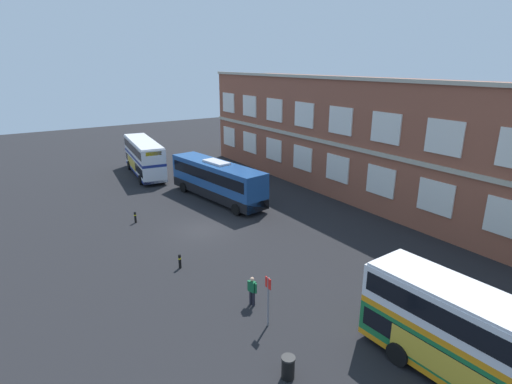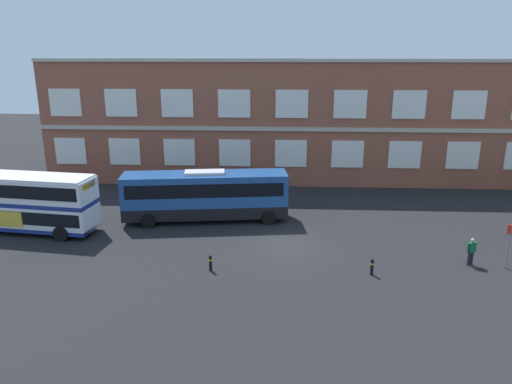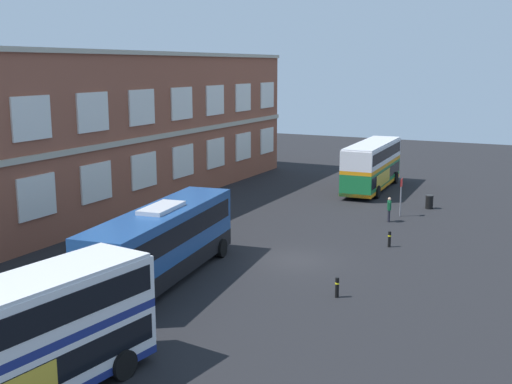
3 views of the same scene
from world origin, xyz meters
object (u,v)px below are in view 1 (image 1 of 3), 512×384
double_decker_near (144,157)px  waiting_passenger (252,290)px  double_decker_middle (497,353)px  bus_stand_flag (268,297)px  station_litter_bin (288,367)px  safety_bollard_east (180,261)px  safety_bollard_west (135,217)px  touring_coach (217,180)px

double_decker_near → waiting_passenger: double_decker_near is taller
waiting_passenger → double_decker_middle: bearing=22.0°
bus_stand_flag → station_litter_bin: bearing=-21.7°
double_decker_middle → safety_bollard_east: (-16.64, -5.90, -1.66)m
safety_bollard_east → double_decker_near: bearing=166.3°
bus_stand_flag → safety_bollard_west: size_ratio=2.84×
double_decker_middle → bus_stand_flag: double_decker_middle is taller
station_litter_bin → bus_stand_flag: bearing=158.3°
double_decker_middle → safety_bollard_west: bearing=-167.2°
double_decker_near → safety_bollard_west: (14.27, -5.70, -1.66)m
waiting_passenger → safety_bollard_west: 15.40m
touring_coach → safety_bollard_east: 13.85m
double_decker_middle → touring_coach: double_decker_middle is taller
station_litter_bin → safety_bollard_west: size_ratio=1.08×
double_decker_near → safety_bollard_east: bearing=-13.7°
bus_stand_flag → station_litter_bin: size_ratio=2.62×
double_decker_near → bus_stand_flag: double_decker_near is taller
waiting_passenger → safety_bollard_west: bearing=-174.0°
touring_coach → waiting_passenger: (16.88, -6.91, -0.98)m
double_decker_near → touring_coach: bearing=12.5°
double_decker_middle → safety_bollard_west: 26.59m
double_decker_middle → touring_coach: bearing=174.5°
double_decker_middle → safety_bollard_east: size_ratio=11.69×
double_decker_middle → bus_stand_flag: size_ratio=4.11×
waiting_passenger → station_litter_bin: (5.33, -1.66, -0.41)m
safety_bollard_east → bus_stand_flag: bearing=9.3°
safety_bollard_east → waiting_passenger: bearing=15.0°
double_decker_middle → touring_coach: (-27.45, 2.64, -0.24)m
touring_coach → bus_stand_flag: bearing=-21.0°
waiting_passenger → safety_bollard_east: bearing=-165.0°
waiting_passenger → touring_coach: bearing=157.7°
double_decker_near → touring_coach: double_decker_near is taller
station_litter_bin → safety_bollard_east: (-11.39, 0.03, -0.03)m
double_decker_near → station_litter_bin: bearing=-9.4°
safety_bollard_west → safety_bollard_east: 9.25m
bus_stand_flag → safety_bollard_east: bearing=-170.7°
double_decker_middle → station_litter_bin: bearing=-131.4°
double_decker_near → station_litter_bin: 35.42m
waiting_passenger → bus_stand_flag: 2.09m
double_decker_middle → safety_bollard_west: (-25.88, -5.88, -1.66)m
waiting_passenger → safety_bollard_west: (-15.31, -1.60, -0.44)m
touring_coach → safety_bollard_east: (10.81, -8.54, -1.42)m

